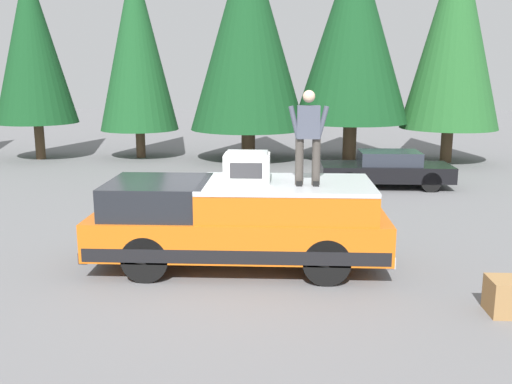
{
  "coord_description": "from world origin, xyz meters",
  "views": [
    {
      "loc": [
        -10.29,
        -1.58,
        3.67
      ],
      "look_at": [
        0.53,
        -1.07,
        1.35
      ],
      "focal_mm": 39.86,
      "sensor_mm": 36.0,
      "label": 1
    }
  ],
  "objects_px": {
    "person_on_truck_bed": "(308,135)",
    "parked_car_black": "(386,169)",
    "compressor_unit": "(247,167)",
    "wooden_crate": "(507,296)",
    "pickup_truck": "(239,222)"
  },
  "relations": [
    {
      "from": "person_on_truck_bed",
      "to": "parked_car_black",
      "type": "height_order",
      "value": "person_on_truck_bed"
    },
    {
      "from": "compressor_unit",
      "to": "wooden_crate",
      "type": "xyz_separation_m",
      "value": [
        -2.0,
        -4.12,
        -1.65
      ]
    },
    {
      "from": "parked_car_black",
      "to": "pickup_truck",
      "type": "bearing_deg",
      "value": 152.06
    },
    {
      "from": "parked_car_black",
      "to": "compressor_unit",
      "type": "bearing_deg",
      "value": 152.86
    },
    {
      "from": "person_on_truck_bed",
      "to": "wooden_crate",
      "type": "distance_m",
      "value": 4.16
    },
    {
      "from": "wooden_crate",
      "to": "person_on_truck_bed",
      "type": "bearing_deg",
      "value": 59.87
    },
    {
      "from": "person_on_truck_bed",
      "to": "wooden_crate",
      "type": "bearing_deg",
      "value": -120.13
    },
    {
      "from": "pickup_truck",
      "to": "person_on_truck_bed",
      "type": "bearing_deg",
      "value": -100.35
    },
    {
      "from": "wooden_crate",
      "to": "pickup_truck",
      "type": "bearing_deg",
      "value": 65.15
    },
    {
      "from": "pickup_truck",
      "to": "person_on_truck_bed",
      "type": "relative_size",
      "value": 3.28
    },
    {
      "from": "pickup_truck",
      "to": "compressor_unit",
      "type": "xyz_separation_m",
      "value": [
        0.02,
        -0.15,
        1.05
      ]
    },
    {
      "from": "wooden_crate",
      "to": "parked_car_black",
      "type": "bearing_deg",
      "value": 0.78
    },
    {
      "from": "pickup_truck",
      "to": "wooden_crate",
      "type": "height_order",
      "value": "pickup_truck"
    },
    {
      "from": "parked_car_black",
      "to": "wooden_crate",
      "type": "height_order",
      "value": "parked_car_black"
    },
    {
      "from": "pickup_truck",
      "to": "compressor_unit",
      "type": "distance_m",
      "value": 1.06
    }
  ]
}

